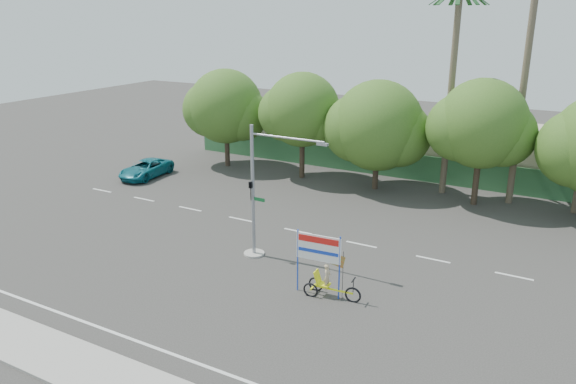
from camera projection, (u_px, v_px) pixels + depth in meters
The scene contains 13 objects.
ground at pixel (253, 298), 25.38m from camera, with size 120.00×120.00×0.00m, color #33302D.
fence at pixel (404, 166), 42.93m from camera, with size 38.00×0.08×2.00m, color #336B3D.
building_left at pixel (314, 130), 50.98m from camera, with size 12.00×8.00×4.00m, color #B9B193.
building_right at pixel (525, 156), 42.71m from camera, with size 14.00×8.00×3.60m, color #B9B193.
tree_far_left at pixel (225, 109), 45.35m from camera, with size 7.14×6.00×7.96m.
tree_left at pixel (302, 112), 42.02m from camera, with size 6.66×5.60×8.07m.
tree_center at pixel (377, 128), 39.43m from camera, with size 7.62×6.40×7.85m.
tree_right at pixel (481, 127), 35.95m from camera, with size 6.90×5.80×8.36m.
palm_tall at pixel (529, 42), 34.62m from camera, with size 3.73×3.79×17.45m.
palm_short at pixel (453, 66), 37.20m from camera, with size 3.73×3.79×14.45m.
traffic_signal at pixel (258, 204), 28.80m from camera, with size 4.72×1.10×7.00m.
trike_billboard at pixel (324, 271), 25.18m from camera, with size 3.12×0.78×3.07m.
pickup_truck at pixel (146, 169), 43.40m from camera, with size 2.21×4.80×1.33m, color #116977.
Camera 1 is at (12.39, -19.02, 12.43)m, focal length 35.00 mm.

